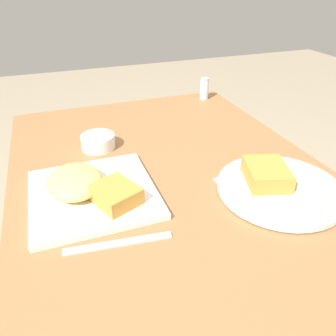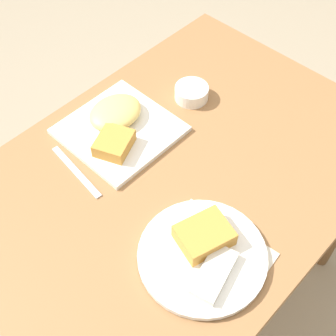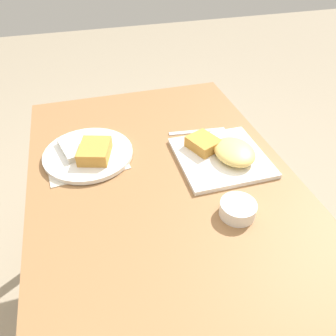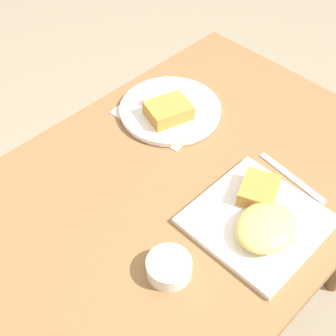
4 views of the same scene
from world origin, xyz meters
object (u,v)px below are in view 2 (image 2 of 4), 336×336
(plate_oval_far, at_px, (204,252))
(sauce_ramekin, at_px, (192,92))
(butter_knife, at_px, (76,171))
(plate_square_near, at_px, (117,125))

(plate_oval_far, xyz_separation_m, sauce_ramekin, (-0.35, -0.35, 0.00))
(butter_knife, bearing_deg, plate_square_near, 105.75)
(plate_square_near, distance_m, plate_oval_far, 0.43)
(plate_square_near, height_order, butter_knife, plate_square_near)
(plate_square_near, xyz_separation_m, sauce_ramekin, (-0.23, 0.06, -0.00))
(plate_square_near, relative_size, sauce_ramekin, 2.86)
(plate_square_near, relative_size, plate_oval_far, 0.96)
(plate_oval_far, bearing_deg, plate_square_near, -106.98)
(sauce_ramekin, relative_size, butter_knife, 0.47)
(plate_oval_far, height_order, sauce_ramekin, plate_oval_far)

